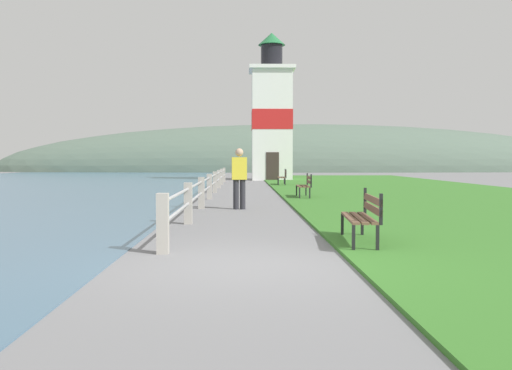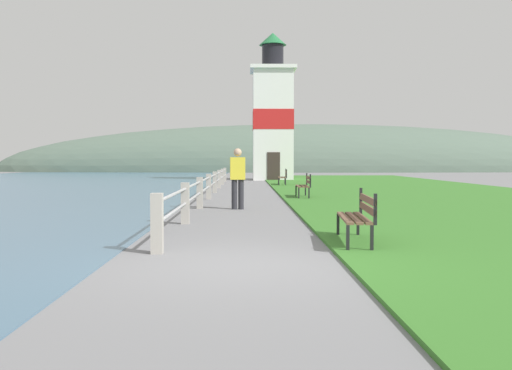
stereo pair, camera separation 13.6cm
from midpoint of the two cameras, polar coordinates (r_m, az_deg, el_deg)
ground_plane at (r=7.97m, az=-1.23°, el=-8.02°), size 160.00×160.00×0.00m
grass_verge at (r=26.43m, az=15.03°, el=-0.66°), size 12.00×52.45×0.06m
seawall_railing at (r=23.25m, az=-4.55°, el=0.27°), size 0.18×28.90×0.94m
park_bench_near at (r=9.90m, az=10.34°, el=-2.85°), size 0.61×1.88×0.94m
park_bench_midway at (r=21.59m, az=4.77°, el=0.07°), size 0.52×1.69×0.94m
park_bench_far at (r=32.34m, az=2.60°, el=0.89°), size 0.56×1.85×0.94m
lighthouse at (r=41.51m, az=1.48°, el=6.84°), size 3.25×3.25×10.59m
person_strolling at (r=16.81m, az=-1.91°, el=0.88°), size 0.45×0.27×1.80m
distant_hillside at (r=73.25m, az=4.97°, el=1.38°), size 80.00×16.00×12.00m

